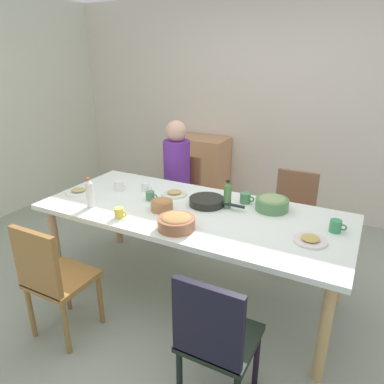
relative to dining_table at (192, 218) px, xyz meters
The scene contains 24 objects.
ground_plane 0.71m from the dining_table, ahead, with size 6.80×6.80×0.00m, color gray.
wall_back 2.24m from the dining_table, 90.00° to the left, with size 5.91×0.12×2.60m, color beige.
dining_table is the anchor object (origin of this frame).
chair_0 1.10m from the dining_table, 124.00° to the left, with size 0.40×0.40×0.90m.
chair_1 1.10m from the dining_table, 56.00° to the left, with size 0.40×0.40×0.90m.
chair_2 1.10m from the dining_table, 56.00° to the right, with size 0.40×0.40×0.90m.
chair_3 1.10m from the dining_table, 124.00° to the right, with size 0.40×0.40×0.90m.
person_0 1.01m from the dining_table, 126.85° to the left, with size 0.30×0.30×1.30m.
plate_0 0.93m from the dining_table, ahead, with size 0.22×0.22×0.04m.
plate_1 1.07m from the dining_table, behind, with size 0.22×0.22×0.04m.
plate_2 0.36m from the dining_table, 143.32° to the left, with size 0.22×0.22×0.04m.
bowl_0 0.26m from the dining_table, 151.54° to the right, with size 0.17×0.17×0.10m.
bowl_1 0.64m from the dining_table, 27.69° to the left, with size 0.26×0.26×0.11m.
bowl_2 0.36m from the dining_table, 81.02° to the right, with size 0.27×0.27×0.10m.
serving_pan 0.19m from the dining_table, 65.35° to the left, with size 0.46×0.28×0.06m.
cup_0 1.06m from the dining_table, ahead, with size 0.12×0.08×0.09m.
cup_1 0.57m from the dining_table, 137.50° to the right, with size 0.11×0.07×0.08m.
cup_2 0.60m from the dining_table, 162.21° to the left, with size 0.11×0.07×0.07m.
cup_3 0.79m from the dining_table, behind, with size 0.12×0.08×0.09m.
cup_4 0.47m from the dining_table, 45.06° to the left, with size 0.12×0.09×0.09m.
cup_5 0.42m from the dining_table, behind, with size 0.11×0.07×0.08m.
bottle_0 0.83m from the dining_table, 156.55° to the right, with size 0.06×0.06×0.24m.
bottle_1 0.33m from the dining_table, 35.77° to the left, with size 0.06×0.06×0.23m.
side_cabinet 2.06m from the dining_table, 114.26° to the left, with size 0.70×0.44×0.90m, color tan.
Camera 1 is at (1.19, -2.29, 1.93)m, focal length 33.52 mm.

